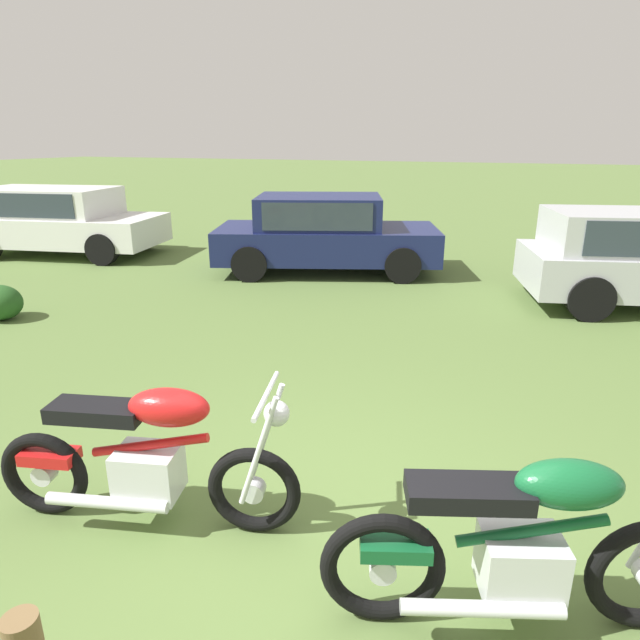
% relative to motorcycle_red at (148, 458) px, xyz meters
% --- Properties ---
extents(ground_plane, '(120.00, 120.00, 0.00)m').
position_rel_motorcycle_red_xyz_m(ground_plane, '(1.13, 0.18, -0.49)').
color(ground_plane, '#567038').
extents(motorcycle_red, '(2.00, 0.87, 1.02)m').
position_rel_motorcycle_red_xyz_m(motorcycle_red, '(0.00, 0.00, 0.00)').
color(motorcycle_red, black).
rests_on(motorcycle_red, ground).
extents(motorcycle_green, '(1.92, 0.96, 1.02)m').
position_rel_motorcycle_red_xyz_m(motorcycle_green, '(2.28, 0.05, -0.00)').
color(motorcycle_green, black).
rests_on(motorcycle_green, ground).
extents(car_white, '(4.33, 2.66, 1.43)m').
position_rel_motorcycle_red_xyz_m(car_white, '(-7.62, 6.59, 0.34)').
color(car_white, silver).
rests_on(car_white, ground).
extents(car_navy, '(4.47, 3.07, 1.43)m').
position_rel_motorcycle_red_xyz_m(car_navy, '(-1.63, 7.21, 0.31)').
color(car_navy, '#161E4C').
rests_on(car_navy, ground).
extents(shrub_low, '(0.65, 0.55, 0.49)m').
position_rel_motorcycle_red_xyz_m(shrub_low, '(-4.76, 2.75, -0.24)').
color(shrub_low, '#23501E').
rests_on(shrub_low, ground).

